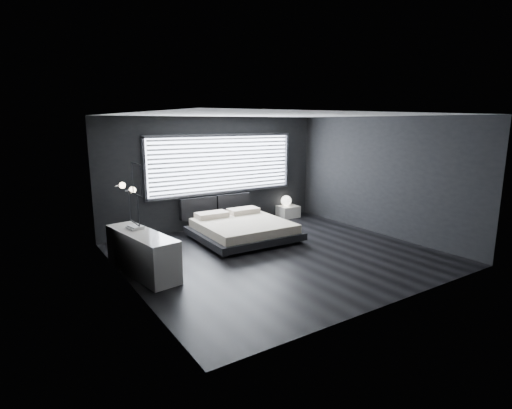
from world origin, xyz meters
TOP-DOWN VIEW (x-y plane):
  - room at (0.00, 0.00)m, footprint 6.04×6.00m
  - window at (0.20, 2.70)m, footprint 4.14×0.09m
  - headboard at (-0.05, 2.64)m, footprint 1.96×0.16m
  - sconce_near at (-2.88, 0.05)m, footprint 0.18×0.11m
  - sconce_far at (-2.88, 0.65)m, footprint 0.18×0.11m
  - wall_art_upper at (-2.98, -0.55)m, footprint 0.01×0.48m
  - wall_art_lower at (-2.98, -0.30)m, footprint 0.01×0.48m
  - bed at (-0.05, 1.34)m, footprint 2.18×2.08m
  - nightstand at (2.17, 2.50)m, footprint 0.57×0.48m
  - orb_lamp at (2.13, 2.55)m, footprint 0.29×0.29m
  - dresser at (-2.65, 0.52)m, footprint 0.81×1.93m
  - book_stack at (-2.66, 0.82)m, footprint 0.27×0.34m

SIDE VIEW (x-z plane):
  - nightstand at x=2.17m, z-range 0.00..0.32m
  - bed at x=-0.05m, z-range -0.02..0.53m
  - dresser at x=-2.65m, z-range 0.00..0.75m
  - orb_lamp at x=2.13m, z-range 0.32..0.62m
  - headboard at x=-0.05m, z-range 0.31..0.83m
  - book_stack at x=-2.66m, z-range 0.75..0.81m
  - wall_art_lower at x=-2.98m, z-range 1.14..1.62m
  - room at x=0.00m, z-range 0.00..2.80m
  - sconce_near at x=-2.88m, z-range 1.55..1.66m
  - sconce_far at x=-2.88m, z-range 1.55..1.66m
  - window at x=0.20m, z-range 0.85..2.37m
  - wall_art_upper at x=-2.98m, z-range 1.61..2.09m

